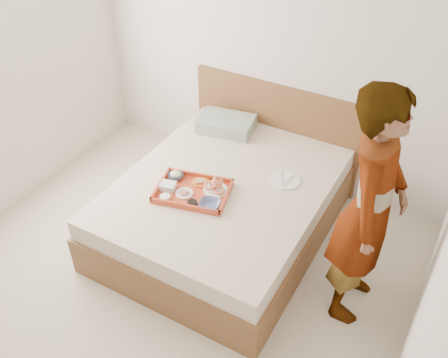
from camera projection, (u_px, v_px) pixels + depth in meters
ground at (145, 306)px, 3.68m from camera, size 3.50×4.00×0.01m
wall_back at (270, 44)px, 4.24m from camera, size 3.50×0.01×2.60m
wall_right at (435, 282)px, 2.20m from camera, size 0.01×4.00×2.60m
bed at (225, 207)px, 4.15m from camera, size 1.65×2.00×0.53m
headboard at (275, 131)px, 4.68m from camera, size 1.65×0.06×0.95m
pillow at (226, 124)px, 4.57m from camera, size 0.55×0.42×0.12m
tray at (193, 191)px, 3.86m from camera, size 0.64×0.53×0.05m
prawn_plate at (216, 190)px, 3.87m from camera, size 0.23×0.23×0.01m
navy_bowl_big at (210, 204)px, 3.72m from camera, size 0.19×0.19×0.04m
sauce_dish at (192, 203)px, 3.74m from camera, size 0.10×0.10×0.03m
meat_plate at (184, 193)px, 3.85m from camera, size 0.17×0.17×0.01m
bread_plate at (200, 182)px, 3.96m from camera, size 0.16×0.16×0.01m
salad_bowl at (176, 176)px, 3.99m from camera, size 0.15×0.15×0.04m
plastic_tub at (168, 186)px, 3.88m from camera, size 0.14×0.12×0.05m
cheese_round at (165, 197)px, 3.79m from camera, size 0.10×0.10×0.03m
dinner_plate at (285, 180)px, 4.00m from camera, size 0.27×0.27×0.01m
person at (369, 210)px, 3.18m from camera, size 0.46×0.67×1.79m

